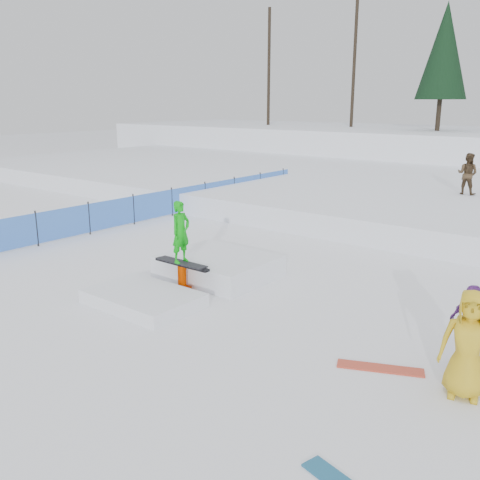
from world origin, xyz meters
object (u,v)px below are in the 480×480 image
Objects in this scene: spectator_purple at (469,327)px; jib_rail_feature at (199,272)px; safety_fence at (172,202)px; walker_olive at (467,174)px; spectator_yellow at (468,344)px.

spectator_purple is 6.35m from jib_rail_feature.
walker_olive reaches higher than safety_fence.
walker_olive reaches higher than jib_rail_feature.
spectator_yellow is (12.77, -6.48, 0.29)m from safety_fence.
walker_olive is 0.36× the size of jib_rail_feature.
spectator_yellow is 0.38× the size of jib_rail_feature.
spectator_purple is (12.54, -5.57, 0.18)m from safety_fence.
jib_rail_feature reaches higher than spectator_yellow.
spectator_purple is 0.94m from spectator_yellow.
jib_rail_feature is (6.21, -5.20, -0.25)m from safety_fence.
jib_rail_feature is at bearing -152.95° from spectator_purple.
walker_olive is at bearing 78.52° from jib_rail_feature.
walker_olive reaches higher than spectator_yellow.
safety_fence is 10.99× the size of spectator_purple.
safety_fence is 8.11m from jib_rail_feature.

